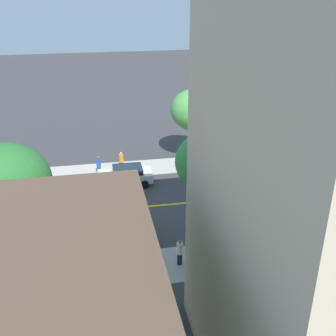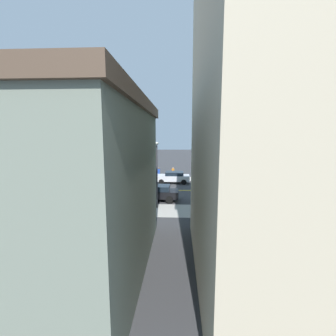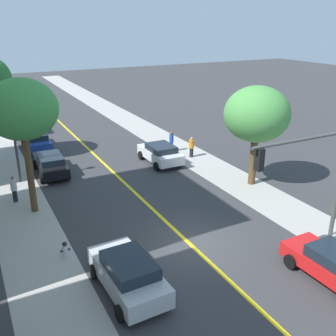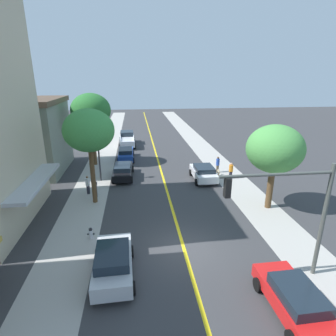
# 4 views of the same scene
# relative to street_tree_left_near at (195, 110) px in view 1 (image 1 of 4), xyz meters

# --- Properties ---
(ground_plane) EXTENTS (140.00, 140.00, 0.00)m
(ground_plane) POSITION_rel_street_tree_left_near_xyz_m (-7.29, -4.46, -4.56)
(ground_plane) COLOR #38383A
(sidewalk_left) EXTENTS (3.13, 126.00, 0.01)m
(sidewalk_left) POSITION_rel_street_tree_left_near_xyz_m (-13.91, -4.46, -4.56)
(sidewalk_left) COLOR #ADA8A0
(sidewalk_left) RESTS_ON ground
(sidewalk_right) EXTENTS (3.13, 126.00, 0.01)m
(sidewalk_right) POSITION_rel_street_tree_left_near_xyz_m (-0.66, -4.46, -4.56)
(sidewalk_right) COLOR #ADA8A0
(sidewalk_right) RESTS_ON ground
(road_centerline_stripe) EXTENTS (0.20, 126.00, 0.00)m
(road_centerline_stripe) POSITION_rel_street_tree_left_near_xyz_m (-7.29, -4.46, -4.56)
(road_centerline_stripe) COLOR yellow
(road_centerline_stripe) RESTS_ON ground
(street_tree_left_near) EXTENTS (4.05, 4.05, 6.32)m
(street_tree_left_near) POSITION_rel_street_tree_left_near_xyz_m (0.00, 0.00, 0.00)
(street_tree_left_near) COLOR brown
(street_tree_left_near) RESTS_ON ground
(street_tree_right_corner) EXTENTS (3.72, 3.72, 7.33)m
(street_tree_right_corner) POSITION_rel_street_tree_left_near_xyz_m (-13.20, 2.51, 1.14)
(street_tree_right_corner) COLOR brown
(street_tree_right_corner) RESTS_ON ground
(street_tree_left_far) EXTENTS (4.20, 4.20, 7.83)m
(street_tree_left_far) POSITION_rel_street_tree_left_near_xyz_m (-14.44, 12.51, 1.43)
(street_tree_left_far) COLOR brown
(street_tree_left_far) RESTS_ON ground
(fire_hydrant) EXTENTS (0.44, 0.24, 0.74)m
(fire_hydrant) POSITION_rel_street_tree_left_near_xyz_m (-12.78, -2.76, -4.20)
(fire_hydrant) COLOR silver
(fire_hydrant) RESTS_ON ground
(parking_meter) EXTENTS (0.12, 0.18, 1.32)m
(parking_meter) POSITION_rel_street_tree_left_near_xyz_m (-13.16, 3.46, -3.69)
(parking_meter) COLOR #4C4C51
(parking_meter) RESTS_ON ground
(traffic_light_mast) EXTENTS (5.33, 0.32, 5.85)m
(traffic_light_mast) POSITION_rel_street_tree_left_near_xyz_m (-2.84, -7.31, -0.58)
(traffic_light_mast) COLOR #474C47
(traffic_light_mast) RESTS_ON ground
(street_lamp) EXTENTS (0.70, 0.36, 5.40)m
(street_lamp) POSITION_rel_street_tree_left_near_xyz_m (-13.27, 7.30, -1.14)
(street_lamp) COLOR #38383D
(street_lamp) RESTS_ON ground
(red_sedan_right_curb) EXTENTS (2.05, 4.29, 1.41)m
(red_sedan_right_curb) POSITION_rel_street_tree_left_near_xyz_m (-3.54, -9.57, -3.82)
(red_sedan_right_curb) COLOR red
(red_sedan_right_curb) RESTS_ON ground
(white_sedan_right_curb) EXTENTS (2.12, 4.11, 1.43)m
(white_sedan_right_curb) POSITION_rel_street_tree_left_near_xyz_m (-3.51, 6.24, -3.80)
(white_sedan_right_curb) COLOR silver
(white_sedan_right_curb) RESTS_ON ground
(black_sedan_left_curb) EXTENTS (2.06, 4.63, 1.40)m
(black_sedan_left_curb) POSITION_rel_street_tree_left_near_xyz_m (-11.17, 7.76, -3.81)
(black_sedan_left_curb) COLOR black
(black_sedan_left_curb) RESTS_ON ground
(silver_sedan_left_curb) EXTENTS (2.15, 4.28, 1.55)m
(silver_sedan_left_curb) POSITION_rel_street_tree_left_near_xyz_m (-11.17, -6.33, -3.75)
(silver_sedan_left_curb) COLOR #B7BABF
(silver_sedan_left_curb) RESTS_ON ground
(blue_sedan_left_curb) EXTENTS (1.95, 4.69, 1.43)m
(blue_sedan_left_curb) POSITION_rel_street_tree_left_near_xyz_m (-11.04, 13.89, -3.80)
(blue_sedan_left_curb) COLOR #1E429E
(blue_sedan_left_curb) RESTS_ON ground
(pedestrian_orange_shirt) EXTENTS (0.39, 0.39, 1.58)m
(pedestrian_orange_shirt) POSITION_rel_street_tree_left_near_xyz_m (-0.77, 6.34, -3.74)
(pedestrian_orange_shirt) COLOR black
(pedestrian_orange_shirt) RESTS_ON ground
(pedestrian_blue_shirt) EXTENTS (0.34, 0.34, 1.68)m
(pedestrian_blue_shirt) POSITION_rel_street_tree_left_near_xyz_m (-1.52, 8.21, -3.68)
(pedestrian_blue_shirt) COLOR brown
(pedestrian_blue_shirt) RESTS_ON ground
(pedestrian_white_shirt) EXTENTS (0.36, 0.36, 1.60)m
(pedestrian_white_shirt) POSITION_rel_street_tree_left_near_xyz_m (-13.98, 4.26, -3.73)
(pedestrian_white_shirt) COLOR black
(pedestrian_white_shirt) RESTS_ON ground
(small_dog) EXTENTS (0.41, 0.82, 0.61)m
(small_dog) POSITION_rel_street_tree_left_near_xyz_m (-1.74, 7.12, -4.16)
(small_dog) COLOR #C6B28C
(small_dog) RESTS_ON ground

